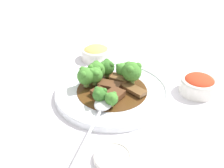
{
  "coord_description": "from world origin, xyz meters",
  "views": [
    {
      "loc": [
        -0.44,
        0.37,
        0.41
      ],
      "look_at": [
        0.0,
        0.0,
        0.03
      ],
      "focal_mm": 42.0,
      "sensor_mm": 36.0,
      "label": 1
    }
  ],
  "objects_px": {
    "beef_strip_4": "(114,95)",
    "broccoli_floret_1": "(112,99)",
    "beef_strip_1": "(133,89)",
    "broccoli_floret_5": "(96,70)",
    "serving_spoon": "(101,108)",
    "broccoli_floret_0": "(100,94)",
    "main_plate": "(112,92)",
    "broccoli_floret_2": "(107,67)",
    "broccoli_floret_4": "(123,69)",
    "sauce_dish": "(113,157)",
    "beef_strip_0": "(111,85)",
    "beef_strip_3": "(120,79)",
    "broccoli_floret_6": "(132,71)",
    "beef_strip_2": "(101,93)",
    "side_bowl_kimchi": "(198,84)",
    "side_bowl_appetizer": "(96,53)",
    "broccoli_floret_3": "(86,76)",
    "broccoli_floret_7": "(95,75)"
  },
  "relations": [
    {
      "from": "beef_strip_4",
      "to": "broccoli_floret_1",
      "type": "bearing_deg",
      "value": 129.11
    },
    {
      "from": "beef_strip_1",
      "to": "broccoli_floret_5",
      "type": "relative_size",
      "value": 1.45
    },
    {
      "from": "serving_spoon",
      "to": "broccoli_floret_1",
      "type": "bearing_deg",
      "value": -91.78
    },
    {
      "from": "beef_strip_1",
      "to": "broccoli_floret_0",
      "type": "relative_size",
      "value": 1.89
    },
    {
      "from": "main_plate",
      "to": "broccoli_floret_2",
      "type": "xyz_separation_m",
      "value": [
        0.06,
        -0.03,
        0.04
      ]
    },
    {
      "from": "broccoli_floret_4",
      "to": "sauce_dish",
      "type": "relative_size",
      "value": 0.56
    },
    {
      "from": "beef_strip_0",
      "to": "beef_strip_3",
      "type": "relative_size",
      "value": 1.15
    },
    {
      "from": "broccoli_floret_4",
      "to": "sauce_dish",
      "type": "bearing_deg",
      "value": 134.37
    },
    {
      "from": "sauce_dish",
      "to": "broccoli_floret_0",
      "type": "bearing_deg",
      "value": -29.45
    },
    {
      "from": "broccoli_floret_5",
      "to": "broccoli_floret_6",
      "type": "height_order",
      "value": "broccoli_floret_6"
    },
    {
      "from": "beef_strip_2",
      "to": "side_bowl_kimchi",
      "type": "bearing_deg",
      "value": -120.61
    },
    {
      "from": "serving_spoon",
      "to": "main_plate",
      "type": "bearing_deg",
      "value": -55.52
    },
    {
      "from": "beef_strip_2",
      "to": "sauce_dish",
      "type": "height_order",
      "value": "beef_strip_2"
    },
    {
      "from": "broccoli_floret_4",
      "to": "beef_strip_3",
      "type": "bearing_deg",
      "value": 123.68
    },
    {
      "from": "main_plate",
      "to": "broccoli_floret_0",
      "type": "bearing_deg",
      "value": 113.19
    },
    {
      "from": "broccoli_floret_1",
      "to": "side_bowl_appetizer",
      "type": "relative_size",
      "value": 0.37
    },
    {
      "from": "beef_strip_1",
      "to": "beef_strip_2",
      "type": "height_order",
      "value": "beef_strip_2"
    },
    {
      "from": "broccoli_floret_2",
      "to": "side_bowl_kimchi",
      "type": "height_order",
      "value": "broccoli_floret_2"
    },
    {
      "from": "broccoli_floret_5",
      "to": "beef_strip_0",
      "type": "bearing_deg",
      "value": -174.11
    },
    {
      "from": "broccoli_floret_0",
      "to": "broccoli_floret_2",
      "type": "xyz_separation_m",
      "value": [
        0.09,
        -0.09,
        0.01
      ]
    },
    {
      "from": "beef_strip_2",
      "to": "serving_spoon",
      "type": "relative_size",
      "value": 0.26
    },
    {
      "from": "serving_spoon",
      "to": "side_bowl_kimchi",
      "type": "bearing_deg",
      "value": -107.75
    },
    {
      "from": "beef_strip_0",
      "to": "sauce_dish",
      "type": "height_order",
      "value": "beef_strip_0"
    },
    {
      "from": "main_plate",
      "to": "beef_strip_0",
      "type": "bearing_deg",
      "value": -20.84
    },
    {
      "from": "beef_strip_1",
      "to": "beef_strip_4",
      "type": "distance_m",
      "value": 0.06
    },
    {
      "from": "broccoli_floret_2",
      "to": "side_bowl_appetizer",
      "type": "relative_size",
      "value": 0.51
    },
    {
      "from": "beef_strip_1",
      "to": "broccoli_floret_4",
      "type": "bearing_deg",
      "value": -20.29
    },
    {
      "from": "beef_strip_0",
      "to": "beef_strip_3",
      "type": "height_order",
      "value": "beef_strip_3"
    },
    {
      "from": "beef_strip_3",
      "to": "broccoli_floret_6",
      "type": "distance_m",
      "value": 0.04
    },
    {
      "from": "broccoli_floret_1",
      "to": "side_bowl_appetizer",
      "type": "height_order",
      "value": "broccoli_floret_1"
    },
    {
      "from": "beef_strip_2",
      "to": "sauce_dish",
      "type": "distance_m",
      "value": 0.2
    },
    {
      "from": "broccoli_floret_6",
      "to": "side_bowl_kimchi",
      "type": "relative_size",
      "value": 0.65
    },
    {
      "from": "beef_strip_4",
      "to": "broccoli_floret_4",
      "type": "distance_m",
      "value": 0.1
    },
    {
      "from": "broccoli_floret_3",
      "to": "side_bowl_kimchi",
      "type": "bearing_deg",
      "value": -130.08
    },
    {
      "from": "beef_strip_2",
      "to": "beef_strip_3",
      "type": "height_order",
      "value": "beef_strip_3"
    },
    {
      "from": "beef_strip_1",
      "to": "side_bowl_appetizer",
      "type": "xyz_separation_m",
      "value": [
        0.24,
        -0.06,
        -0.0
      ]
    },
    {
      "from": "broccoli_floret_7",
      "to": "broccoli_floret_2",
      "type": "bearing_deg",
      "value": -75.21
    },
    {
      "from": "side_bowl_appetizer",
      "to": "broccoli_floret_1",
      "type": "bearing_deg",
      "value": 150.48
    },
    {
      "from": "broccoli_floret_0",
      "to": "serving_spoon",
      "type": "height_order",
      "value": "broccoli_floret_0"
    },
    {
      "from": "broccoli_floret_0",
      "to": "broccoli_floret_2",
      "type": "relative_size",
      "value": 0.8
    },
    {
      "from": "broccoli_floret_4",
      "to": "broccoli_floret_5",
      "type": "xyz_separation_m",
      "value": [
        0.04,
        0.07,
        0.0
      ]
    },
    {
      "from": "broccoli_floret_3",
      "to": "broccoli_floret_7",
      "type": "bearing_deg",
      "value": -109.68
    },
    {
      "from": "beef_strip_0",
      "to": "beef_strip_1",
      "type": "height_order",
      "value": "beef_strip_0"
    },
    {
      "from": "broccoli_floret_1",
      "to": "sauce_dish",
      "type": "relative_size",
      "value": 0.48
    },
    {
      "from": "broccoli_floret_6",
      "to": "side_bowl_kimchi",
      "type": "distance_m",
      "value": 0.18
    },
    {
      "from": "broccoli_floret_1",
      "to": "broccoli_floret_2",
      "type": "relative_size",
      "value": 0.73
    },
    {
      "from": "beef_strip_2",
      "to": "broccoli_floret_7",
      "type": "distance_m",
      "value": 0.06
    },
    {
      "from": "broccoli_floret_3",
      "to": "broccoli_floret_6",
      "type": "xyz_separation_m",
      "value": [
        -0.07,
        -0.1,
        0.01
      ]
    },
    {
      "from": "beef_strip_3",
      "to": "broccoli_floret_7",
      "type": "bearing_deg",
      "value": 61.21
    },
    {
      "from": "beef_strip_4",
      "to": "side_bowl_appetizer",
      "type": "height_order",
      "value": "side_bowl_appetizer"
    }
  ]
}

